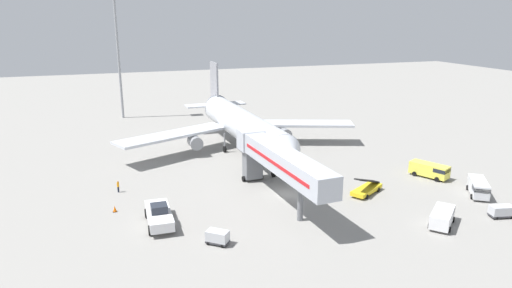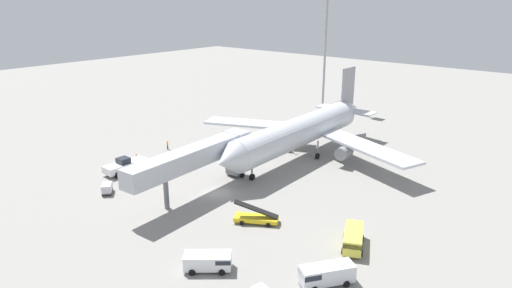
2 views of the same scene
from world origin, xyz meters
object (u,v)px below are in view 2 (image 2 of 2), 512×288
object	(u,v)px
airplane_at_gate	(302,130)
service_van_far_left	(325,274)
safety_cone_alpha	(136,155)
service_van_rear_right	(353,239)
service_van_mid_left	(209,261)
apron_light_mast	(326,23)
jet_bridge	(199,157)
baggage_cart_far_center	(107,188)
ground_crew_worker_foreground	(168,145)
belt_loader_truck	(256,217)
pushback_tug	(126,165)

from	to	relation	value
airplane_at_gate	service_van_far_left	bearing A→B (deg)	-51.76
safety_cone_alpha	airplane_at_gate	bearing A→B (deg)	41.42
service_van_rear_right	service_van_mid_left	size ratio (longest dim) A/B	1.15
service_van_mid_left	apron_light_mast	world-z (taller)	apron_light_mast
service_van_far_left	jet_bridge	bearing A→B (deg)	164.51
service_van_rear_right	service_van_mid_left	distance (m)	16.76
service_van_rear_right	baggage_cart_far_center	world-z (taller)	service_van_rear_right
service_van_far_left	baggage_cart_far_center	xyz separation A→B (m)	(-36.41, -1.82, -0.37)
jet_bridge	baggage_cart_far_center	distance (m)	14.51
service_van_mid_left	ground_crew_worker_foreground	bearing A→B (deg)	146.88
service_van_far_left	safety_cone_alpha	size ratio (longest dim) A/B	7.36
belt_loader_truck	apron_light_mast	distance (m)	70.16
service_van_mid_left	apron_light_mast	distance (m)	81.11
jet_bridge	safety_cone_alpha	size ratio (longest dim) A/B	30.26
baggage_cart_far_center	ground_crew_worker_foreground	bearing A→B (deg)	116.01
service_van_rear_right	airplane_at_gate	bearing A→B (deg)	135.47
belt_loader_truck	ground_crew_worker_foreground	size ratio (longest dim) A/B	3.51
service_van_mid_left	apron_light_mast	size ratio (longest dim) A/B	0.16
jet_bridge	pushback_tug	xyz separation A→B (m)	(-15.41, -2.33, -4.45)
baggage_cart_far_center	safety_cone_alpha	xyz separation A→B (m)	(-9.91, 12.15, -0.45)
service_van_mid_left	apron_light_mast	bearing A→B (deg)	113.45
service_van_far_left	safety_cone_alpha	distance (m)	47.47
service_van_mid_left	safety_cone_alpha	xyz separation A→B (m)	(-35.53, 16.08, -0.69)
service_van_mid_left	ground_crew_worker_foreground	world-z (taller)	service_van_mid_left
service_van_far_left	safety_cone_alpha	world-z (taller)	service_van_far_left
service_van_far_left	service_van_mid_left	size ratio (longest dim) A/B	1.10
jet_bridge	service_van_mid_left	world-z (taller)	jet_bridge
service_van_rear_right	apron_light_mast	size ratio (longest dim) A/B	0.19
service_van_far_left	safety_cone_alpha	xyz separation A→B (m)	(-46.32, 10.33, -0.82)
safety_cone_alpha	service_van_rear_right	bearing A→B (deg)	-2.91
safety_cone_alpha	baggage_cart_far_center	bearing A→B (deg)	-50.81
service_van_far_left	service_van_mid_left	xyz separation A→B (m)	(-10.79, -5.75, -0.13)
apron_light_mast	ground_crew_worker_foreground	bearing A→B (deg)	-94.09
baggage_cart_far_center	service_van_mid_left	bearing A→B (deg)	-8.71
jet_bridge	service_van_mid_left	distance (m)	20.66
pushback_tug	baggage_cart_far_center	size ratio (longest dim) A/B	2.80
pushback_tug	service_van_far_left	world-z (taller)	pushback_tug
safety_cone_alpha	service_van_mid_left	bearing A→B (deg)	-24.35
ground_crew_worker_foreground	airplane_at_gate	bearing A→B (deg)	31.35
apron_light_mast	service_van_rear_right	bearing A→B (deg)	-55.01
service_van_rear_right	safety_cone_alpha	world-z (taller)	service_van_rear_right
service_van_rear_right	service_van_far_left	size ratio (longest dim) A/B	1.04
ground_crew_worker_foreground	apron_light_mast	bearing A→B (deg)	85.91
pushback_tug	safety_cone_alpha	distance (m)	7.24
service_van_rear_right	safety_cone_alpha	distance (m)	45.12
apron_light_mast	pushback_tug	bearing A→B (deg)	-89.57
service_van_mid_left	baggage_cart_far_center	size ratio (longest dim) A/B	1.95
service_van_far_left	safety_cone_alpha	bearing A→B (deg)	167.43
service_van_far_left	ground_crew_worker_foreground	world-z (taller)	service_van_far_left
pushback_tug	baggage_cart_far_center	distance (m)	8.51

